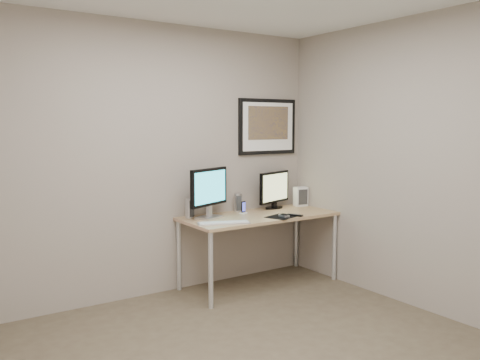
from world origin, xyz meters
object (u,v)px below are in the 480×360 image
Objects in this scene: monitor_tv at (274,189)px; fan_unit at (301,196)px; framed_art at (268,127)px; speaker_left at (189,208)px; desk at (259,221)px; keyboard at (224,223)px; monitor_large at (209,191)px; speaker_right at (238,203)px; phone_dock at (243,207)px.

fan_unit is (0.36, -0.02, -0.11)m from monitor_tv.
framed_art is 3.94× the size of speaker_left.
keyboard is at bearing -160.65° from desk.
framed_art reaches higher than monitor_large.
monitor_large is 1.06× the size of keyboard.
framed_art reaches higher than desk.
desk is at bearing -35.23° from monitor_large.
desk is 0.33m from speaker_right.
framed_art is 0.91m from speaker_right.
monitor_large is 3.91× the size of phone_dock.
fan_unit reaches higher than desk.
phone_dock is (-0.46, -0.08, -0.15)m from monitor_tv.
speaker_right is at bearing -175.58° from fan_unit.
phone_dock is at bearing 170.73° from monitor_tv.
speaker_left is at bearing 160.47° from desk.
monitor_large is at bearing 105.73° from keyboard.
desk is at bearing -58.57° from speaker_right.
desk is 0.50m from monitor_tv.
framed_art is 0.88m from fan_unit.
speaker_right is 0.14m from phone_dock.
fan_unit is at bearing -20.11° from framed_art.
speaker_left reaches higher than keyboard.
framed_art is 1.30m from speaker_left.
monitor_large is (-0.87, -0.21, -0.62)m from framed_art.
keyboard is 1.33m from fan_unit.
desk is 12.22× the size of phone_dock.
phone_dock is (0.58, -0.10, -0.03)m from speaker_left.
monitor_tv is 0.38m from fan_unit.
monitor_large is at bearing -53.62° from speaker_left.
fan_unit is (0.80, -0.08, 0.01)m from speaker_right.
keyboard is at bearing -149.73° from framed_art.
keyboard is at bearing -152.96° from fan_unit.
monitor_tv is at bearing -172.93° from fan_unit.
framed_art is at bearing 169.88° from fan_unit.
framed_art is 0.69m from monitor_tv.
fan_unit is at bearing -14.92° from phone_dock.
speaker_left is at bearing -161.50° from speaker_right.
speaker_left is (-1.04, 0.03, -0.12)m from monitor_tv.
fan_unit is at bearing -21.65° from monitor_tv.
monitor_tv reaches higher than fan_unit.
speaker_left is (-0.68, 0.24, 0.16)m from desk.
desk is at bearing -136.54° from framed_art.
monitor_large is at bearing 163.65° from phone_dock.
monitor_tv is 1.03× the size of keyboard.
monitor_tv is 0.49m from phone_dock.
speaker_right is 0.39× the size of keyboard.
speaker_left reaches higher than speaker_right.
phone_dock is at bearing 57.38° from keyboard.
monitor_tv is (0.88, 0.10, -0.06)m from monitor_large.
fan_unit is at bearing -18.78° from monitor_large.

